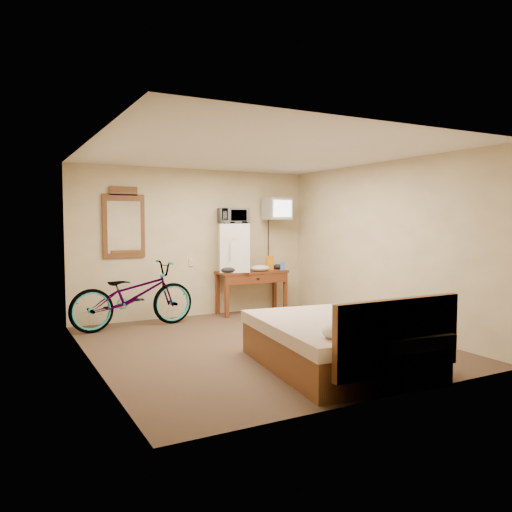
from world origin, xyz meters
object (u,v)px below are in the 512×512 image
at_px(wall_mirror, 124,223).
at_px(bicycle, 133,295).
at_px(blue_cup, 282,266).
at_px(bed, 340,342).
at_px(desk, 253,278).
at_px(microwave, 233,216).
at_px(crt_television, 277,209).
at_px(mini_fridge, 233,248).

xyz_separation_m(wall_mirror, bicycle, (0.01, -0.49, -1.08)).
relative_size(blue_cup, bed, 0.06).
bearing_deg(desk, wall_mirror, 172.89).
bearing_deg(desk, microwave, 170.38).
xyz_separation_m(bicycle, bed, (1.47, -3.16, -0.21)).
distance_m(blue_cup, bed, 3.56).
height_order(desk, bed, bed).
height_order(bicycle, bed, bicycle).
bearing_deg(microwave, bicycle, -162.49).
xyz_separation_m(blue_cup, bed, (-1.25, -3.30, -0.52)).
xyz_separation_m(blue_cup, crt_television, (-0.05, 0.10, 1.02)).
distance_m(mini_fridge, wall_mirror, 1.88).
bearing_deg(crt_television, bed, -109.39).
xyz_separation_m(blue_cup, wall_mirror, (-2.72, 0.35, 0.77)).
xyz_separation_m(desk, blue_cup, (0.56, -0.08, 0.20)).
relative_size(mini_fridge, microwave, 1.71).
bearing_deg(crt_television, desk, -177.76).
distance_m(mini_fridge, bed, 3.56).
height_order(desk, bicycle, bicycle).
relative_size(microwave, bed, 0.22).
distance_m(crt_television, bicycle, 2.99).
xyz_separation_m(microwave, wall_mirror, (-1.82, 0.21, -0.13)).
relative_size(mini_fridge, crt_television, 1.46).
bearing_deg(microwave, desk, -0.80).
bearing_deg(mini_fridge, bed, -95.78).
bearing_deg(blue_cup, bicycle, -177.12).
xyz_separation_m(microwave, bicycle, (-1.81, -0.28, -1.21)).
relative_size(microwave, crt_television, 0.86).
bearing_deg(mini_fridge, crt_television, -2.62).
height_order(mini_fridge, microwave, microwave).
xyz_separation_m(microwave, crt_television, (0.85, -0.04, 0.13)).
distance_m(blue_cup, bicycle, 2.74).
relative_size(wall_mirror, bicycle, 0.59).
bearing_deg(blue_cup, wall_mirror, 172.63).
distance_m(blue_cup, crt_television, 1.03).
bearing_deg(bed, desk, 78.40).
bearing_deg(bicycle, wall_mirror, -4.20).
bearing_deg(microwave, blue_cup, -0.05).
bearing_deg(wall_mirror, bicycle, -89.15).
bearing_deg(crt_television, microwave, 177.37).
height_order(desk, microwave, microwave).
relative_size(blue_cup, bicycle, 0.07).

